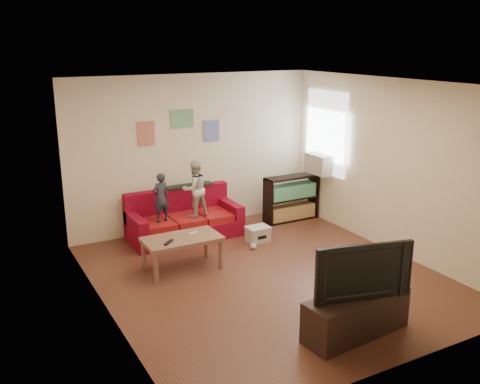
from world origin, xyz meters
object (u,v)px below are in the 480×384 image
child_b (195,189)px  coffee_table (182,242)px  tv_stand (356,315)px  television (359,268)px  file_box (258,234)px  sofa (184,221)px  child_a (161,198)px  bookshelf (291,200)px

child_b → coffee_table: 1.37m
tv_stand → television: 0.57m
tv_stand → file_box: bearing=75.2°
coffee_table → television: bearing=-68.4°
sofa → tv_stand: (0.48, -3.87, -0.03)m
sofa → file_box: size_ratio=4.99×
child_a → television: bearing=92.7°
television → child_a: bearing=117.9°
sofa → child_a: child_a is taller
bookshelf → sofa: bearing=176.4°
child_a → file_box: 1.72m
tv_stand → television: bearing=0.0°
bookshelf → tv_stand: size_ratio=0.81×
coffee_table → tv_stand: coffee_table is taller
sofa → bookshelf: 2.11m
file_box → coffee_table: bearing=-163.8°
coffee_table → bookshelf: 2.88m
bookshelf → child_a: bearing=-179.3°
coffee_table → file_box: 1.63m
sofa → child_a: size_ratio=2.30×
tv_stand → television: television is taller
coffee_table → television: television is taller
child_b → bookshelf: (1.96, 0.03, -0.49)m
child_a → coffee_table: child_a is taller
sofa → child_b: child_b is taller
bookshelf → coffee_table: bearing=-156.9°
coffee_table → sofa: bearing=66.5°
bookshelf → tv_stand: bearing=-113.5°
coffee_table → file_box: size_ratio=2.96×
file_box → bookshelf: bearing=31.5°
bookshelf → file_box: bearing=-148.5°
tv_stand → television: (0.00, 0.00, 0.57)m
child_a → sofa: bearing=-171.5°
child_b → tv_stand: 3.77m
file_box → sofa: bearing=140.5°
child_b → child_a: bearing=-6.0°
child_b → sofa: bearing=-53.9°
bookshelf → tv_stand: (-1.62, -3.74, -0.13)m
child_b → file_box: size_ratio=2.52×
sofa → bookshelf: (2.10, -0.13, 0.10)m
sofa → child_a: 0.71m
sofa → file_box: bearing=-39.5°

